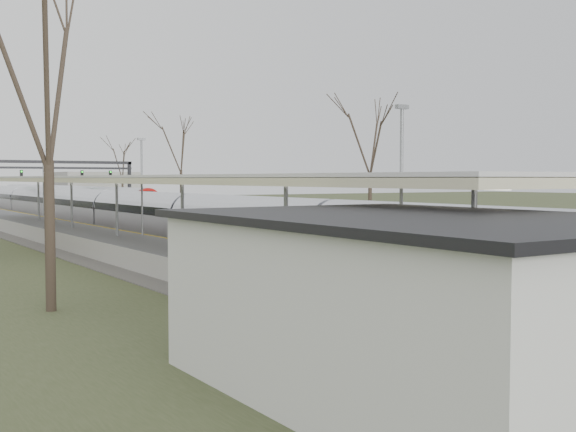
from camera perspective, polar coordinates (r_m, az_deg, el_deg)
name	(u,v)px	position (r m, az deg, el deg)	size (l,w,h in m)	color
track_bed	(140,226)	(60.71, -11.62, -0.76)	(24.00, 160.00, 0.22)	#474442
platform	(96,241)	(41.13, -14.95, -1.95)	(3.50, 69.00, 1.00)	#9E9B93
canopy	(123,179)	(36.71, -12.87, 2.85)	(4.10, 50.00, 3.11)	slate
station_building	(423,310)	(13.34, 10.60, -7.31)	(6.00, 9.00, 3.20)	silver
signal_gantry	(46,170)	(89.24, -18.60, 3.44)	(21.00, 0.59, 6.08)	black
tree_west_near	(47,64)	(22.48, -18.51, 11.31)	(5.00, 5.00, 10.30)	#2D231C
tree_east_far	(370,135)	(56.28, 6.53, 6.35)	(5.00, 5.00, 10.30)	#2D231C
train_near	(111,210)	(58.87, -13.83, 0.48)	(2.62, 90.21, 3.05)	#ACAEB6
train_far	(62,197)	(98.62, -17.41, 1.41)	(2.62, 60.21, 3.05)	#ACAEB6
passenger	(526,275)	(16.95, 18.26, -4.46)	(0.60, 0.39, 1.64)	#282B4E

